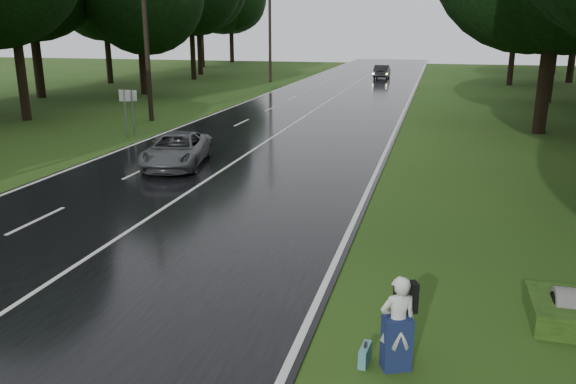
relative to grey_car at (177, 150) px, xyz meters
name	(u,v)px	position (x,y,z in m)	size (l,w,h in m)	color
ground	(89,258)	(2.00, -9.24, -0.68)	(160.00, 160.00, 0.00)	#2B4B16
road	(292,125)	(2.00, 10.76, -0.66)	(12.00, 140.00, 0.04)	black
lane_center	(292,125)	(2.00, 10.76, -0.63)	(0.12, 140.00, 0.01)	silver
grey_car	(177,150)	(0.00, 0.00, 0.00)	(2.12, 4.59, 1.28)	#484B4D
far_car	(382,71)	(3.90, 42.83, 0.06)	(1.48, 4.26, 1.40)	black
hitchhiker	(398,326)	(9.51, -12.04, 0.08)	(0.70, 0.68, 1.63)	silver
suitcase	(365,355)	(9.00, -12.05, -0.52)	(0.13, 0.45, 0.32)	teal
utility_pole_mid	(152,121)	(-6.50, 10.33, -0.68)	(1.80, 0.28, 9.47)	black
utility_pole_far	(270,82)	(-6.50, 35.58, -0.68)	(1.80, 0.28, 10.87)	black
road_sign_a	(127,137)	(-5.20, 5.23, -0.68)	(0.57, 0.10, 2.37)	white
road_sign_b	(135,135)	(-5.20, 5.96, -0.68)	(0.55, 0.10, 2.28)	white
tree_left_d	(27,120)	(-13.81, 8.65, -0.68)	(10.46, 10.46, 16.34)	black
tree_left_e	(145,94)	(-13.64, 22.87, -0.68)	(8.38, 8.38, 13.09)	black
tree_left_f	(194,79)	(-15.22, 36.63, -0.68)	(11.06, 11.06, 17.27)	black
tree_right_d	(538,133)	(15.12, 11.67, -0.68)	(10.19, 10.19, 15.91)	black
tree_right_e	(547,103)	(17.70, 25.23, -0.68)	(8.43, 8.43, 13.18)	black
tree_right_f	(509,85)	(16.42, 38.61, -0.68)	(9.22, 9.22, 14.41)	black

